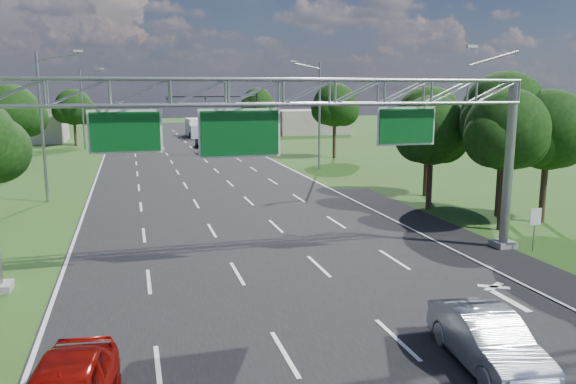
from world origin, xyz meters
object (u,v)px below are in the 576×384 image
object	(u,v)px
traffic_signal	(231,107)
box_truck	(195,128)
sign_gantry	(283,107)
regulatory_sign	(535,220)
silver_sedan	(488,340)

from	to	relation	value
traffic_signal	box_truck	size ratio (longest dim) A/B	1.59
box_truck	sign_gantry	bearing A→B (deg)	-95.70
regulatory_sign	box_truck	world-z (taller)	box_truck
traffic_signal	silver_sedan	bearing A→B (deg)	-93.65
regulatory_sign	traffic_signal	size ratio (longest dim) A/B	0.17
sign_gantry	regulatory_sign	world-z (taller)	sign_gantry
regulatory_sign	silver_sedan	size ratio (longest dim) A/B	0.45
regulatory_sign	silver_sedan	bearing A→B (deg)	-134.31
sign_gantry	regulatory_sign	size ratio (longest dim) A/B	11.19
traffic_signal	box_truck	distance (m)	16.30
sign_gantry	regulatory_sign	xyz separation A→B (m)	(12.07, -1.02, -5.38)
traffic_signal	regulatory_sign	bearing A→B (deg)	-84.80
regulatory_sign	sign_gantry	bearing A→B (deg)	175.17
traffic_signal	box_truck	world-z (taller)	traffic_signal
traffic_signal	silver_sedan	xyz separation A→B (m)	(-4.03, -63.19, -4.39)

